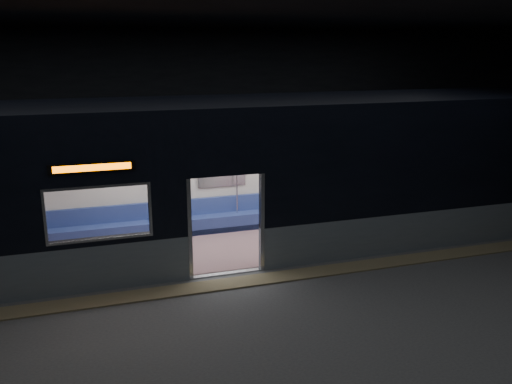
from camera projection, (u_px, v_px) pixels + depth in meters
name	position (u px, v px, depth m)	size (l,w,h in m)	color
station_floor	(242.00, 296.00, 10.02)	(24.00, 14.00, 0.01)	#47494C
station_envelope	(240.00, 96.00, 9.07)	(24.00, 14.00, 5.00)	black
tactile_strip	(234.00, 283.00, 10.52)	(22.80, 0.50, 0.03)	#8C7F59
metro_car	(208.00, 170.00, 11.88)	(18.00, 3.04, 3.35)	gray
passenger	(370.00, 188.00, 14.43)	(0.43, 0.73, 1.42)	black
handbag	(374.00, 195.00, 14.25)	(0.28, 0.24, 0.14)	black
transit_map	(222.00, 170.00, 13.35)	(1.11, 0.03, 0.72)	white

